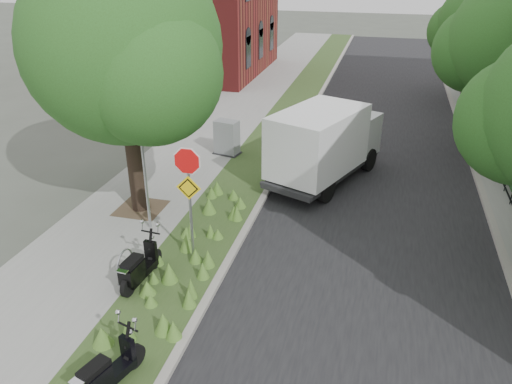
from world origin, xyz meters
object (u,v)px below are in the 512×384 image
at_px(scooter_far, 103,378).
at_px(sign_assembly, 188,182).
at_px(scooter_near, 137,271).
at_px(box_truck, 325,141).
at_px(utility_cabinet, 227,138).

bearing_deg(scooter_far, sign_assembly, 90.68).
relative_size(scooter_near, box_truck, 0.32).
distance_m(sign_assembly, utility_cabinet, 7.64).
xyz_separation_m(sign_assembly, utility_cabinet, (-1.40, 7.34, -1.56)).
bearing_deg(sign_assembly, box_truck, 66.69).
bearing_deg(box_truck, scooter_far, -103.46).
relative_size(sign_assembly, utility_cabinet, 2.40).
height_order(sign_assembly, box_truck, sign_assembly).
bearing_deg(utility_cabinet, scooter_near, -86.44).
height_order(scooter_near, box_truck, box_truck).
height_order(sign_assembly, utility_cabinet, sign_assembly).
bearing_deg(utility_cabinet, box_truck, -19.12).
xyz_separation_m(box_truck, utility_cabinet, (-3.97, 1.38, -0.73)).
height_order(box_truck, utility_cabinet, box_truck).
bearing_deg(scooter_near, sign_assembly, 58.85).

